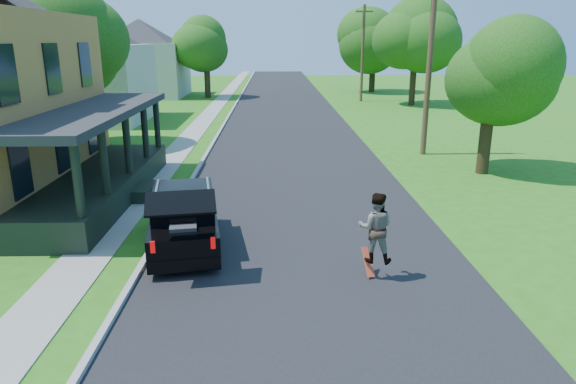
{
  "coord_description": "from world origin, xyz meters",
  "views": [
    {
      "loc": [
        -0.83,
        -11.24,
        5.3
      ],
      "look_at": [
        -0.43,
        3.0,
        1.06
      ],
      "focal_mm": 32.0,
      "sensor_mm": 36.0,
      "label": 1
    }
  ],
  "objects_px": {
    "black_suv": "(184,220)",
    "utility_pole_near": "(430,63)",
    "skateboarder": "(376,228)",
    "tree_right_near": "(493,62)"
  },
  "relations": [
    {
      "from": "skateboarder",
      "to": "tree_right_near",
      "type": "height_order",
      "value": "tree_right_near"
    },
    {
      "from": "utility_pole_near",
      "to": "skateboarder",
      "type": "bearing_deg",
      "value": -107.99
    },
    {
      "from": "black_suv",
      "to": "utility_pole_near",
      "type": "distance_m",
      "value": 15.23
    },
    {
      "from": "skateboarder",
      "to": "utility_pole_near",
      "type": "bearing_deg",
      "value": -98.77
    },
    {
      "from": "utility_pole_near",
      "to": "black_suv",
      "type": "bearing_deg",
      "value": -127.86
    },
    {
      "from": "black_suv",
      "to": "skateboarder",
      "type": "bearing_deg",
      "value": -31.45
    },
    {
      "from": "tree_right_near",
      "to": "utility_pole_near",
      "type": "xyz_separation_m",
      "value": [
        -1.39,
        3.67,
        -0.2
      ]
    },
    {
      "from": "black_suv",
      "to": "utility_pole_near",
      "type": "height_order",
      "value": "utility_pole_near"
    },
    {
      "from": "skateboarder",
      "to": "utility_pole_near",
      "type": "distance_m",
      "value": 14.46
    },
    {
      "from": "skateboarder",
      "to": "tree_right_near",
      "type": "bearing_deg",
      "value": -111.76
    }
  ]
}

